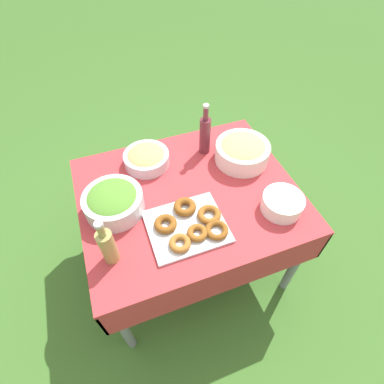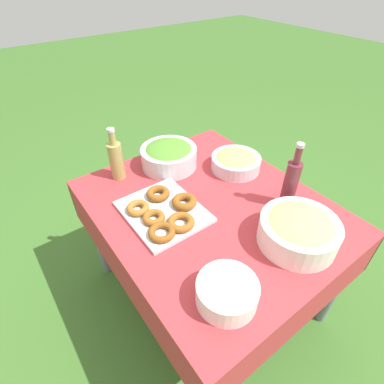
# 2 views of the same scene
# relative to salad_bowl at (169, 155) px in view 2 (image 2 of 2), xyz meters

# --- Properties ---
(ground_plane) EXTENTS (14.00, 14.00, 0.00)m
(ground_plane) POSITION_rel_salad_bowl_xyz_m (0.38, -0.03, -0.77)
(ground_plane) COLOR #3D6B28
(picnic_table) EXTENTS (1.14, 0.95, 0.70)m
(picnic_table) POSITION_rel_salad_bowl_xyz_m (0.38, -0.03, -0.16)
(picnic_table) COLOR #B73338
(picnic_table) RESTS_ON ground_plane
(salad_bowl) EXTENTS (0.29, 0.29, 0.13)m
(salad_bowl) POSITION_rel_salad_bowl_xyz_m (0.00, 0.00, 0.00)
(salad_bowl) COLOR silver
(salad_bowl) RESTS_ON picnic_table
(pasta_bowl) EXTENTS (0.31, 0.31, 0.13)m
(pasta_bowl) POSITION_rel_salad_bowl_xyz_m (0.76, 0.11, 0.00)
(pasta_bowl) COLOR white
(pasta_bowl) RESTS_ON picnic_table
(donut_platter) EXTENTS (0.38, 0.32, 0.05)m
(donut_platter) POSITION_rel_salad_bowl_xyz_m (0.31, -0.23, -0.04)
(donut_platter) COLOR silver
(donut_platter) RESTS_ON picnic_table
(plate_stack) EXTENTS (0.21, 0.21, 0.08)m
(plate_stack) POSITION_rel_salad_bowl_xyz_m (0.78, -0.28, -0.02)
(plate_stack) COLOR white
(plate_stack) RESTS_ON picnic_table
(olive_oil_bottle) EXTENTS (0.07, 0.07, 0.27)m
(olive_oil_bottle) POSITION_rel_salad_bowl_xyz_m (-0.07, -0.26, 0.04)
(olive_oil_bottle) COLOR #998E4C
(olive_oil_bottle) RESTS_ON picnic_table
(wine_bottle) EXTENTS (0.06, 0.06, 0.32)m
(wine_bottle) POSITION_rel_salad_bowl_xyz_m (0.58, 0.25, 0.06)
(wine_bottle) COLOR maroon
(wine_bottle) RESTS_ON picnic_table
(bread_bowl) EXTENTS (0.26, 0.26, 0.09)m
(bread_bowl) POSITION_rel_salad_bowl_xyz_m (0.23, 0.27, -0.02)
(bread_bowl) COLOR silver
(bread_bowl) RESTS_ON picnic_table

